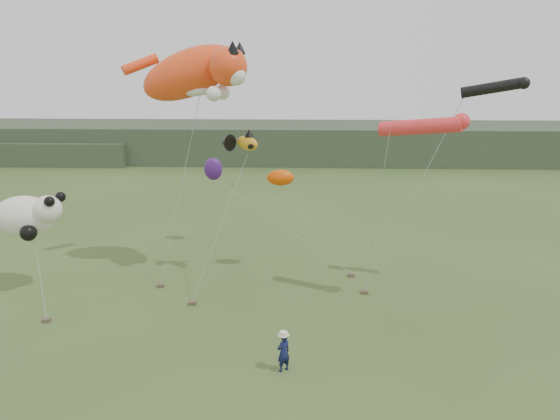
{
  "coord_description": "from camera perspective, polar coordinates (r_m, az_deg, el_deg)",
  "views": [
    {
      "loc": [
        1.47,
        -18.11,
        10.33
      ],
      "look_at": [
        0.58,
        3.0,
        4.8
      ],
      "focal_mm": 35.0,
      "sensor_mm": 36.0,
      "label": 1
    }
  ],
  "objects": [
    {
      "name": "sandbag_anchors",
      "position": [
        25.86,
        -5.34,
        -8.75
      ],
      "size": [
        13.95,
        5.94,
        0.16
      ],
      "color": "brown",
      "rests_on": "ground"
    },
    {
      "name": "headland",
      "position": [
        63.52,
        -1.76,
        7.06
      ],
      "size": [
        90.0,
        13.0,
        4.0
      ],
      "color": "#2D3D28",
      "rests_on": "ground"
    },
    {
      "name": "fish_kite",
      "position": [
        26.58,
        -4.26,
        7.07
      ],
      "size": [
        2.28,
        1.49,
        1.09
      ],
      "color": "orange",
      "rests_on": "ground"
    },
    {
      "name": "panda_kite",
      "position": [
        28.05,
        -24.8,
        -0.55
      ],
      "size": [
        3.43,
        2.22,
        2.13
      ],
      "color": "white",
      "rests_on": "ground"
    },
    {
      "name": "festival_attendant",
      "position": [
        19.64,
        0.37,
        -14.68
      ],
      "size": [
        0.61,
        0.58,
        1.41
      ],
      "primitive_type": "imported",
      "rotation": [
        0.0,
        0.0,
        3.78
      ],
      "color": "#111743",
      "rests_on": "ground"
    },
    {
      "name": "ground",
      "position": [
        20.9,
        -2.01,
        -14.96
      ],
      "size": [
        120.0,
        120.0,
        0.0
      ],
      "primitive_type": "plane",
      "color": "#385123",
      "rests_on": "ground"
    },
    {
      "name": "misc_kites",
      "position": [
        29.97,
        -3.99,
        3.91
      ],
      "size": [
        5.34,
        5.03,
        1.43
      ],
      "color": "#E54B05",
      "rests_on": "ground"
    },
    {
      "name": "tube_kites",
      "position": [
        24.57,
        17.38,
        9.64
      ],
      "size": [
        6.6,
        3.45,
        2.52
      ],
      "color": "black",
      "rests_on": "ground"
    },
    {
      "name": "cat_kite",
      "position": [
        27.23,
        -8.6,
        14.03
      ],
      "size": [
        6.49,
        3.46,
        3.8
      ],
      "color": "#FD4517",
      "rests_on": "ground"
    }
  ]
}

